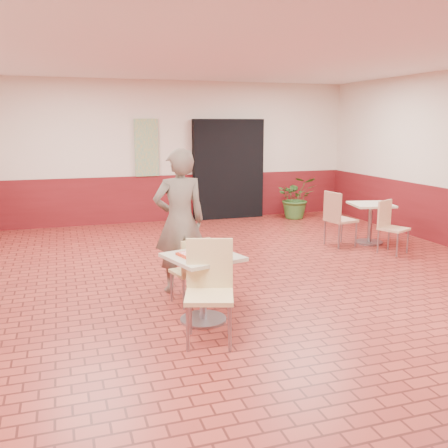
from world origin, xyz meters
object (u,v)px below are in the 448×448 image
object	(u,v)px
chair_main_back	(192,268)
second_table	(370,216)
chair_main_front	(209,285)
serving_tray	(203,254)
long_john_donut	(210,251)
paper_cup	(213,245)
potted_plant	(296,197)
ring_donut	(194,251)
main_table	(203,277)
customer	(180,221)
chair_second_left	(337,216)
chair_second_front	(390,224)

from	to	relation	value
chair_main_back	second_table	bearing A→B (deg)	-165.74
chair_main_front	chair_main_back	xyz separation A→B (m)	(0.08, 0.98, -0.10)
chair_main_front	chair_main_back	distance (m)	0.99
serving_tray	long_john_donut	size ratio (longest dim) A/B	3.13
long_john_donut	paper_cup	xyz separation A→B (m)	(0.09, 0.16, 0.02)
long_john_donut	potted_plant	distance (m)	6.23
serving_tray	chair_main_front	bearing A→B (deg)	-98.20
ring_donut	paper_cup	size ratio (longest dim) A/B	1.28
serving_tray	potted_plant	size ratio (longest dim) A/B	0.49
main_table	customer	bearing A→B (deg)	90.15
customer	chair_second_left	world-z (taller)	customer
serving_tray	long_john_donut	distance (m)	0.08
main_table	chair_main_front	distance (m)	0.48
chair_main_front	customer	bearing A→B (deg)	105.49
second_table	potted_plant	bearing A→B (deg)	94.38
ring_donut	chair_second_left	distance (m)	4.07
serving_tray	potted_plant	xyz separation A→B (m)	(3.61, 5.09, -0.27)
customer	paper_cup	bearing A→B (deg)	97.77
serving_tray	main_table	bearing A→B (deg)	26.57
customer	potted_plant	bearing A→B (deg)	-133.75
second_table	potted_plant	size ratio (longest dim) A/B	0.75
customer	paper_cup	size ratio (longest dim) A/B	21.18
chair_main_back	chair_second_left	distance (m)	3.71
main_table	chair_main_back	bearing A→B (deg)	88.79
main_table	paper_cup	distance (m)	0.37
ring_donut	second_table	world-z (taller)	ring_donut
ring_donut	main_table	bearing A→B (deg)	-27.68
main_table	chair_main_front	xyz separation A→B (m)	(-0.07, -0.47, 0.06)
customer	chair_second_front	size ratio (longest dim) A/B	2.10
chair_main_front	customer	world-z (taller)	customer
long_john_donut	chair_second_left	bearing A→B (deg)	39.86
serving_tray	customer	bearing A→B (deg)	90.15
serving_tray	potted_plant	distance (m)	6.25
chair_second_left	potted_plant	world-z (taller)	chair_second_left
chair_second_front	potted_plant	xyz separation A→B (m)	(-0.11, 3.22, -0.01)
long_john_donut	paper_cup	world-z (taller)	paper_cup
chair_main_back	long_john_donut	bearing A→B (deg)	82.30
customer	chair_main_back	bearing A→B (deg)	89.49
ring_donut	chair_main_back	bearing A→B (deg)	78.32
long_john_donut	chair_second_front	size ratio (longest dim) A/B	0.17
serving_tray	paper_cup	distance (m)	0.21
chair_main_back	chair_second_left	bearing A→B (deg)	-161.00
chair_second_front	long_john_donut	bearing A→B (deg)	-177.22
main_table	chair_second_left	size ratio (longest dim) A/B	0.77
main_table	paper_cup	xyz separation A→B (m)	(0.15, 0.13, 0.31)
customer	ring_donut	world-z (taller)	customer
second_table	serving_tray	bearing A→B (deg)	-146.29
paper_cup	second_table	xyz separation A→B (m)	(3.65, 2.41, -0.32)
chair_second_front	chair_main_back	bearing A→B (deg)	175.43
ring_donut	paper_cup	bearing A→B (deg)	19.55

